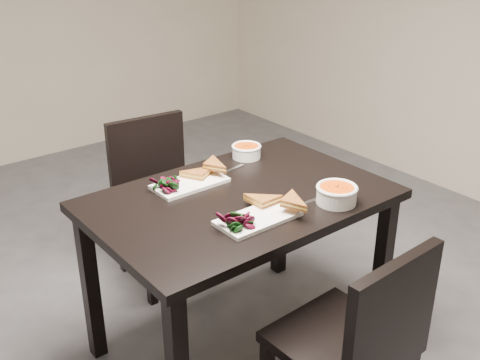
# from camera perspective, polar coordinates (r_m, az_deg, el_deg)

# --- Properties ---
(ground) EXTENTS (5.00, 5.00, 0.00)m
(ground) POSITION_cam_1_polar(r_m,az_deg,el_deg) (2.82, -8.90, -15.07)
(ground) COLOR #47474C
(ground) RESTS_ON ground
(table) EXTENTS (1.20, 0.80, 0.75)m
(table) POSITION_cam_1_polar(r_m,az_deg,el_deg) (2.40, -0.00, -3.67)
(table) COLOR black
(table) RESTS_ON ground
(chair_near) EXTENTS (0.43, 0.43, 0.85)m
(chair_near) POSITION_cam_1_polar(r_m,az_deg,el_deg) (2.06, 11.65, -15.17)
(chair_near) COLOR black
(chair_near) RESTS_ON ground
(chair_far) EXTENTS (0.46, 0.46, 0.85)m
(chair_far) POSITION_cam_1_polar(r_m,az_deg,el_deg) (3.05, -8.09, -0.96)
(chair_far) COLOR black
(chair_far) RESTS_ON ground
(plate_near) EXTENTS (0.32, 0.16, 0.02)m
(plate_near) POSITION_cam_1_polar(r_m,az_deg,el_deg) (2.17, 1.78, -3.78)
(plate_near) COLOR white
(plate_near) RESTS_ON table
(sandwich_near) EXTENTS (0.16, 0.12, 0.05)m
(sandwich_near) POSITION_cam_1_polar(r_m,az_deg,el_deg) (2.20, 2.84, -2.36)
(sandwich_near) COLOR #AC6524
(sandwich_near) RESTS_ON plate_near
(salad_near) EXTENTS (0.10, 0.09, 0.04)m
(salad_near) POSITION_cam_1_polar(r_m,az_deg,el_deg) (2.10, -0.30, -3.87)
(salad_near) COLOR black
(salad_near) RESTS_ON plate_near
(soup_bowl_near) EXTENTS (0.17, 0.17, 0.07)m
(soup_bowl_near) POSITION_cam_1_polar(r_m,az_deg,el_deg) (2.31, 9.49, -1.30)
(soup_bowl_near) COLOR white
(soup_bowl_near) RESTS_ON table
(cutlery_near) EXTENTS (0.18, 0.02, 0.00)m
(cutlery_near) POSITION_cam_1_polar(r_m,az_deg,el_deg) (2.31, 6.66, -2.19)
(cutlery_near) COLOR silver
(cutlery_near) RESTS_ON table
(plate_far) EXTENTS (0.32, 0.16, 0.02)m
(plate_far) POSITION_cam_1_polar(r_m,az_deg,el_deg) (2.45, -4.95, -0.35)
(plate_far) COLOR white
(plate_far) RESTS_ON table
(sandwich_far) EXTENTS (0.20, 0.18, 0.05)m
(sandwich_far) POSITION_cam_1_polar(r_m,az_deg,el_deg) (2.46, -3.53, 0.64)
(sandwich_far) COLOR #AC6524
(sandwich_far) RESTS_ON plate_far
(salad_far) EXTENTS (0.10, 0.09, 0.04)m
(salad_far) POSITION_cam_1_polar(r_m,az_deg,el_deg) (2.39, -6.96, -0.33)
(salad_far) COLOR black
(salad_far) RESTS_ON plate_far
(soup_bowl_far) EXTENTS (0.14, 0.14, 0.06)m
(soup_bowl_far) POSITION_cam_1_polar(r_m,az_deg,el_deg) (2.72, 0.64, 2.93)
(soup_bowl_far) COLOR white
(soup_bowl_far) RESTS_ON table
(cutlery_far) EXTENTS (0.18, 0.04, 0.00)m
(cutlery_far) POSITION_cam_1_polar(r_m,az_deg,el_deg) (2.58, -1.10, 0.94)
(cutlery_far) COLOR silver
(cutlery_far) RESTS_ON table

